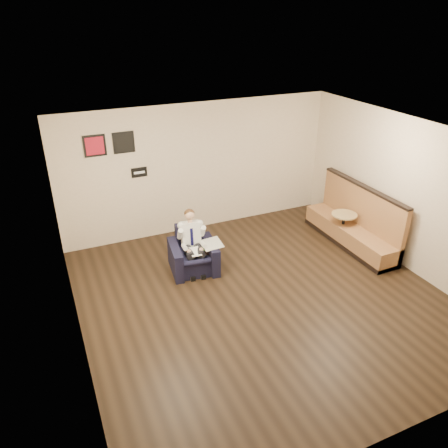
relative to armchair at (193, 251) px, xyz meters
name	(u,v)px	position (x,y,z in m)	size (l,w,h in m)	color
ground	(263,298)	(0.78, -1.35, -0.41)	(6.00, 6.00, 0.00)	black
wall_back	(199,168)	(0.78, 1.65, 0.99)	(6.00, 0.02, 2.80)	beige
wall_front	(409,347)	(0.78, -4.35, 0.99)	(6.00, 0.02, 2.80)	beige
wall_left	(70,267)	(-2.22, -1.35, 0.99)	(0.02, 6.00, 2.80)	beige
wall_right	(410,196)	(3.78, -1.35, 0.99)	(0.02, 6.00, 2.80)	beige
ceiling	(271,139)	(0.78, -1.35, 2.39)	(6.00, 6.00, 0.02)	white
seating_sign	(139,172)	(-0.52, 1.64, 1.09)	(0.32, 0.02, 0.20)	black
art_print_left	(95,146)	(-1.32, 1.64, 1.74)	(0.42, 0.03, 0.42)	red
art_print_right	(124,142)	(-0.77, 1.64, 1.74)	(0.42, 0.03, 0.42)	black
armchair	(193,251)	(0.00, 0.00, 0.00)	(0.84, 0.84, 0.82)	black
seated_man	(194,247)	(-0.01, -0.11, 0.15)	(0.53, 0.80, 1.12)	silver
lap_papers	(195,252)	(-0.03, -0.19, 0.09)	(0.19, 0.27, 0.01)	white
newspaper	(212,244)	(0.33, -0.13, 0.15)	(0.36, 0.44, 0.01)	silver
side_table	(199,256)	(0.15, 0.09, -0.20)	(0.51, 0.51, 0.42)	black
green_folder	(197,247)	(0.12, 0.08, 0.02)	(0.42, 0.30, 0.01)	green
coffee_mug	(208,242)	(0.35, 0.12, 0.05)	(0.08, 0.08, 0.09)	white
smartphone	(202,243)	(0.25, 0.21, 0.01)	(0.13, 0.07, 0.01)	black
banquette	(352,217)	(3.37, -0.38, 0.22)	(0.58, 2.44, 1.25)	#936139
cafe_table	(343,228)	(3.27, -0.24, -0.08)	(0.52, 0.52, 0.65)	tan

